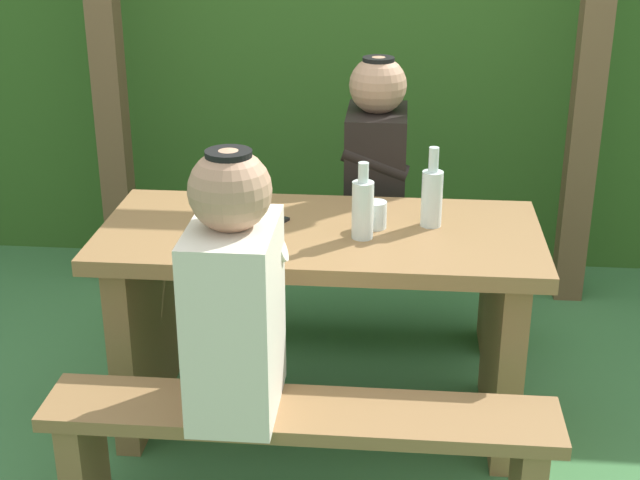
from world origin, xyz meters
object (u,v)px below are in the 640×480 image
drinking_glass (376,215)px  bench_far (334,268)px  bottle_right (363,207)px  cell_phone (268,223)px  bottle_left (432,195)px  person_white_shirt (234,294)px  bench_near (300,445)px  person_black_coat (376,160)px  picnic_table (320,293)px

drinking_glass → bench_far: bearing=107.1°
bottle_right → cell_phone: bearing=164.9°
bench_far → bottle_left: bottle_left is taller
cell_phone → person_white_shirt: bearing=-60.6°
bench_near → person_white_shirt: person_white_shirt is taller
bottle_left → bottle_right: size_ratio=1.07×
bench_near → cell_phone: cell_phone is taller
bottle_right → drinking_glass: bearing=67.1°
bottle_left → person_black_coat: bearing=110.1°
person_white_shirt → bottle_right: person_white_shirt is taller
picnic_table → drinking_glass: 0.32m
bottle_left → bottle_right: 0.25m
person_black_coat → bottle_right: bearing=-91.8°
cell_phone → bench_near: bearing=-45.4°
person_white_shirt → bottle_left: (0.52, 0.65, 0.05)m
cell_phone → person_black_coat: bearing=89.5°
bench_far → person_black_coat: size_ratio=1.95×
bottle_left → cell_phone: bearing=-175.5°
bench_near → person_black_coat: 1.28m
cell_phone → bottle_left: bearing=33.8°
bench_near → drinking_glass: bearing=74.4°
picnic_table → person_white_shirt: person_white_shirt is taller
bench_near → bench_far: bearing=90.0°
picnic_table → person_white_shirt: size_ratio=1.95×
bench_far → cell_phone: (-0.17, -0.57, 0.41)m
drinking_glass → bottle_right: bottle_right is taller
bench_near → cell_phone: (-0.17, 0.62, 0.41)m
bench_far → person_white_shirt: size_ratio=1.95×
drinking_glass → bottle_right: (-0.04, -0.09, 0.06)m
person_black_coat → bottle_left: size_ratio=2.78×
bottle_left → bench_far: bearing=123.4°
person_black_coat → bottle_right: size_ratio=2.97×
picnic_table → person_white_shirt: (-0.17, -0.59, 0.27)m
drinking_glass → bench_near: bearing=-105.6°
bench_far → drinking_glass: 0.74m
bottle_right → bench_far: bearing=101.8°
drinking_glass → bottle_right: size_ratio=0.36×
picnic_table → person_white_shirt: bearing=-105.9°
bench_far → bottle_right: size_ratio=5.77×
person_black_coat → picnic_table: bearing=-104.9°
bench_near → bench_far: (0.00, 1.19, 0.00)m
bench_near → drinking_glass: size_ratio=16.16×
person_white_shirt → bottle_right: bearing=60.1°
person_black_coat → person_white_shirt: bearing=-105.4°
bench_near → bench_far: same height
bottle_right → picnic_table: bearing=156.2°
bench_near → picnic_table: bearing=90.0°
bench_near → bottle_left: size_ratio=5.40×
person_black_coat → bottle_left: bearing=-69.9°
bench_far → drinking_glass: size_ratio=16.16×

